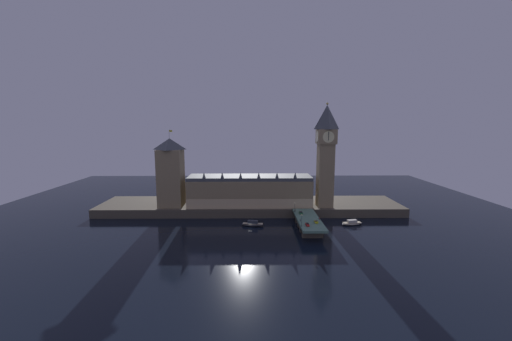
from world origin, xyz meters
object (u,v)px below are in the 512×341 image
Objects in this scene: pedestrian_far_rail at (295,210)px; boat_upstream at (253,224)px; car_northbound_trail at (307,224)px; street_lamp_far at (295,206)px; boat_downstream at (352,223)px; pedestrian_mid_walk at (319,219)px; car_southbound_lead at (316,222)px; pedestrian_near_rail at (300,220)px; car_northbound_lead at (301,213)px; victoria_tower at (171,172)px; street_lamp_near at (302,219)px; clock_tower at (326,153)px; street_lamp_mid at (319,212)px.

boat_upstream is (-27.95, -9.48, -6.36)m from pedestrian_far_rail.
street_lamp_far is (-3.44, 28.36, 3.32)m from car_northbound_trail.
pedestrian_mid_walk is at bearing -153.88° from boat_downstream.
car_southbound_lead is 9.26m from pedestrian_near_rail.
car_northbound_lead is 6.58m from street_lamp_far.
car_northbound_lead reaches higher than car_southbound_lead.
pedestrian_near_rail is at bearing -90.00° from pedestrian_far_rail.
victoria_tower is 107.05m from car_southbound_lead.
street_lamp_near reaches higher than car_northbound_trail.
pedestrian_mid_walk reaches higher than car_northbound_trail.
car_southbound_lead is (6.09, 5.18, -0.03)m from car_northbound_trail.
clock_tower is 71.55m from boat_upstream.
victoria_tower is at bearing 166.84° from street_lamp_far.
pedestrian_near_rail is 21.90m from street_lamp_far.
street_lamp_mid reaches higher than boat_upstream.
car_southbound_lead is at bearing -24.41° from victoria_tower.
victoria_tower is 106.43m from street_lamp_mid.
pedestrian_mid_walk reaches higher than boat_downstream.
street_lamp_near reaches higher than boat_downstream.
pedestrian_far_rail is 20.24m from street_lamp_mid.
street_lamp_far reaches higher than car_northbound_lead.
car_southbound_lead is 2.18× the size of pedestrian_near_rail.
car_southbound_lead is at bearing -108.98° from clock_tower.
boat_downstream is (32.73, 21.84, -6.34)m from car_northbound_trail.
clock_tower reaches higher than pedestrian_mid_walk.
victoria_tower is at bearing 155.59° from car_southbound_lead.
car_northbound_trail reaches higher than car_southbound_lead.
car_northbound_lead is 6.17m from pedestrian_far_rail.
pedestrian_far_rail reaches higher than boat_upstream.
victoria_tower is at bearing 167.43° from pedestrian_far_rail.
street_lamp_near is at bearing -97.87° from car_northbound_lead.
car_northbound_trail is at bearing -65.50° from pedestrian_near_rail.
boat_downstream is at bearing -12.29° from victoria_tower.
pedestrian_far_rail is 37.10m from boat_downstream.
car_northbound_trail is 0.68× the size of street_lamp_far.
pedestrian_far_rail is 0.24× the size of street_lamp_near.
street_lamp_mid is (98.68, -34.75, -19.52)m from victoria_tower.
car_northbound_trail is at bearing -131.64° from pedestrian_mid_walk.
car_northbound_trail is at bearing -139.61° from car_southbound_lead.
pedestrian_near_rail reaches higher than car_northbound_trail.
car_southbound_lead is 40.30m from boat_upstream.
victoria_tower reaches higher than pedestrian_mid_walk.
pedestrian_near_rail is 1.09× the size of pedestrian_far_rail.
pedestrian_mid_walk is 22.50m from pedestrian_far_rail.
car_southbound_lead is 25.29m from street_lamp_far.
street_lamp_near is 19.63m from street_lamp_mid.
car_northbound_lead is 2.44× the size of pedestrian_near_rail.
clock_tower reaches higher than street_lamp_mid.
street_lamp_mid is 42.06m from boat_upstream.
car_southbound_lead is at bearing -120.87° from pedestrian_mid_walk.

